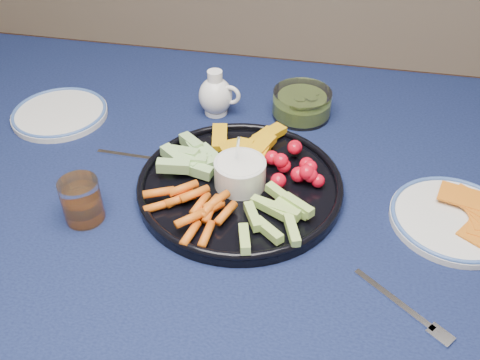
% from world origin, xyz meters
% --- Properties ---
extents(dining_table, '(1.67, 1.07, 0.75)m').
position_xyz_m(dining_table, '(0.00, 0.00, 0.66)').
color(dining_table, '#472617').
rests_on(dining_table, ground).
extents(crudite_platter, '(0.36, 0.36, 0.12)m').
position_xyz_m(crudite_platter, '(0.04, 0.02, 0.77)').
color(crudite_platter, black).
rests_on(crudite_platter, dining_table).
extents(creamer_pitcher, '(0.09, 0.07, 0.10)m').
position_xyz_m(creamer_pitcher, '(-0.06, 0.26, 0.79)').
color(creamer_pitcher, white).
rests_on(creamer_pitcher, dining_table).
extents(pickle_bowl, '(0.12, 0.12, 0.06)m').
position_xyz_m(pickle_bowl, '(0.12, 0.29, 0.77)').
color(pickle_bowl, white).
rests_on(pickle_bowl, dining_table).
extents(cheese_plate, '(0.21, 0.21, 0.02)m').
position_xyz_m(cheese_plate, '(0.40, 0.02, 0.76)').
color(cheese_plate, silver).
rests_on(cheese_plate, dining_table).
extents(juice_tumbler, '(0.06, 0.06, 0.08)m').
position_xyz_m(juice_tumbler, '(-0.20, -0.09, 0.78)').
color(juice_tumbler, white).
rests_on(juice_tumbler, dining_table).
extents(fork_left, '(0.14, 0.02, 0.00)m').
position_xyz_m(fork_left, '(-0.17, 0.08, 0.75)').
color(fork_left, silver).
rests_on(fork_left, dining_table).
extents(fork_right, '(0.14, 0.11, 0.00)m').
position_xyz_m(fork_right, '(0.32, -0.18, 0.75)').
color(fork_right, silver).
rests_on(fork_right, dining_table).
extents(side_plate_extra, '(0.20, 0.20, 0.02)m').
position_xyz_m(side_plate_extra, '(-0.38, 0.18, 0.75)').
color(side_plate_extra, silver).
rests_on(side_plate_extra, dining_table).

